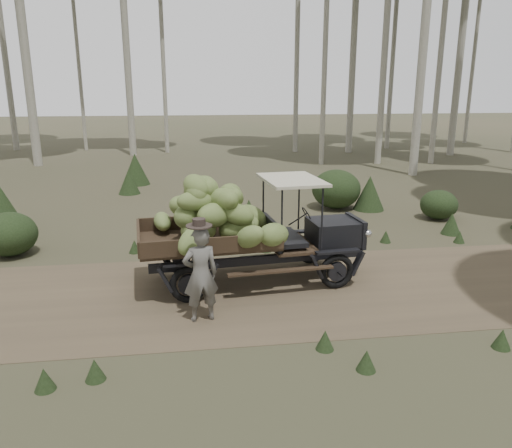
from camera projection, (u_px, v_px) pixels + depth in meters
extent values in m
plane|color=#473D2B|center=(253.00, 292.00, 9.26)|extent=(120.00, 120.00, 0.00)
cube|color=brown|center=(253.00, 292.00, 9.26)|extent=(70.00, 4.00, 0.01)
cube|color=black|center=(332.00, 232.00, 9.90)|extent=(0.97, 0.93, 0.49)
cube|color=black|center=(355.00, 231.00, 10.01)|extent=(0.17, 0.90, 0.55)
cube|color=black|center=(272.00, 232.00, 9.60)|extent=(0.19, 1.25, 0.49)
cube|color=#38281C|center=(207.00, 241.00, 9.34)|extent=(2.64, 1.84, 0.07)
cube|color=#38281C|center=(202.00, 222.00, 10.05)|extent=(2.49, 0.29, 0.29)
cube|color=#38281C|center=(214.00, 246.00, 8.54)|extent=(2.49, 0.29, 0.29)
cube|color=#38281C|center=(139.00, 237.00, 9.02)|extent=(0.21, 1.61, 0.29)
cube|color=beige|center=(292.00, 180.00, 9.42)|extent=(1.17, 1.61, 0.05)
cube|color=black|center=(252.00, 249.00, 9.96)|extent=(4.10, 0.48, 0.16)
cube|color=black|center=(260.00, 260.00, 9.32)|extent=(4.10, 0.48, 0.16)
torus|color=black|center=(311.00, 248.00, 10.68)|extent=(0.69, 0.19, 0.68)
torus|color=black|center=(337.00, 271.00, 9.34)|extent=(0.69, 0.19, 0.68)
torus|color=black|center=(181.00, 258.00, 10.06)|extent=(0.69, 0.19, 0.68)
torus|color=black|center=(189.00, 285.00, 8.72)|extent=(0.69, 0.19, 0.68)
sphere|color=beige|center=(351.00, 223.00, 10.39)|extent=(0.16, 0.16, 0.16)
sphere|color=beige|center=(368.00, 234.00, 9.64)|extent=(0.16, 0.16, 0.16)
ellipsoid|color=olive|center=(237.00, 228.00, 9.22)|extent=(0.79, 0.56, 0.53)
ellipsoid|color=olive|center=(238.00, 214.00, 9.02)|extent=(0.72, 0.44, 0.55)
ellipsoid|color=olive|center=(219.00, 198.00, 9.01)|extent=(0.70, 0.74, 0.52)
ellipsoid|color=olive|center=(197.00, 191.00, 8.95)|extent=(0.46, 0.70, 0.60)
ellipsoid|color=olive|center=(253.00, 217.00, 9.97)|extent=(0.84, 0.87, 0.62)
ellipsoid|color=olive|center=(184.00, 207.00, 9.60)|extent=(0.86, 0.85, 0.65)
ellipsoid|color=olive|center=(226.00, 200.00, 8.97)|extent=(0.63, 0.77, 0.50)
ellipsoid|color=olive|center=(199.00, 187.00, 9.14)|extent=(0.82, 0.79, 0.51)
ellipsoid|color=olive|center=(162.00, 221.00, 9.70)|extent=(0.43, 0.79, 0.36)
ellipsoid|color=olive|center=(207.00, 215.00, 9.29)|extent=(0.83, 0.52, 0.62)
ellipsoid|color=olive|center=(196.00, 201.00, 8.90)|extent=(0.78, 0.56, 0.39)
ellipsoid|color=olive|center=(196.00, 187.00, 8.94)|extent=(0.72, 0.78, 0.59)
ellipsoid|color=olive|center=(253.00, 222.00, 9.93)|extent=(0.39, 0.65, 0.41)
ellipsoid|color=olive|center=(188.00, 217.00, 9.06)|extent=(0.79, 0.80, 0.58)
ellipsoid|color=olive|center=(233.00, 199.00, 9.27)|extent=(0.44, 0.86, 0.64)
ellipsoid|color=olive|center=(199.00, 186.00, 9.15)|extent=(0.35, 0.77, 0.42)
ellipsoid|color=olive|center=(198.00, 230.00, 9.06)|extent=(0.70, 0.51, 0.46)
ellipsoid|color=olive|center=(214.00, 215.00, 8.93)|extent=(0.84, 0.79, 0.50)
ellipsoid|color=olive|center=(229.00, 194.00, 9.47)|extent=(0.65, 0.68, 0.40)
ellipsoid|color=olive|center=(206.00, 189.00, 9.14)|extent=(0.49, 0.77, 0.64)
ellipsoid|color=olive|center=(273.00, 235.00, 8.88)|extent=(0.81, 0.75, 0.50)
ellipsoid|color=olive|center=(213.00, 212.00, 9.36)|extent=(0.65, 0.81, 0.45)
ellipsoid|color=olive|center=(193.00, 240.00, 8.38)|extent=(0.82, 0.83, 0.68)
ellipsoid|color=olive|center=(250.00, 237.00, 8.61)|extent=(0.76, 0.80, 0.62)
imported|color=#5C5954|center=(201.00, 275.00, 7.95)|extent=(0.64, 0.48, 1.58)
cylinder|color=#2F2621|center=(199.00, 226.00, 7.73)|extent=(0.50, 0.50, 0.02)
cylinder|color=#2F2621|center=(199.00, 223.00, 7.72)|extent=(0.25, 0.25, 0.13)
cylinder|color=#B2AD9E|center=(161.00, 19.00, 26.90)|extent=(0.24, 0.24, 14.45)
cylinder|color=#B2AD9E|center=(388.00, 14.00, 29.91)|extent=(0.26, 0.26, 15.73)
cylinder|color=#B2AD9E|center=(466.00, 0.00, 25.67)|extent=(0.39, 0.39, 16.00)
cylinder|color=#B2AD9E|center=(73.00, 5.00, 27.71)|extent=(0.21, 0.21, 16.12)
cone|color=#233319|center=(249.00, 207.00, 14.89)|extent=(0.39, 0.39, 0.44)
cone|color=#233319|center=(129.00, 182.00, 17.63)|extent=(0.77, 0.77, 0.85)
cone|color=#233319|center=(452.00, 224.00, 12.83)|extent=(0.50, 0.50, 0.56)
ellipsoid|color=#233319|center=(336.00, 189.00, 15.46)|extent=(1.51, 1.51, 1.20)
cone|color=#233319|center=(369.00, 193.00, 15.34)|extent=(0.95, 0.95, 1.06)
cone|color=#233319|center=(135.00, 169.00, 19.29)|extent=(1.08, 1.08, 1.20)
ellipsoid|color=#233319|center=(439.00, 205.00, 14.24)|extent=(1.05, 1.05, 0.84)
cone|color=#233319|center=(2.00, 208.00, 13.16)|extent=(1.08, 1.08, 1.20)
ellipsoid|color=#233319|center=(9.00, 234.00, 11.14)|extent=(1.23, 1.23, 0.98)
cone|color=#233319|center=(386.00, 236.00, 12.17)|extent=(0.27, 0.27, 0.30)
cone|color=#233319|center=(325.00, 340.00, 7.20)|extent=(0.27, 0.27, 0.30)
cone|color=#233319|center=(220.00, 241.00, 11.80)|extent=(0.27, 0.27, 0.30)
cone|color=#233319|center=(502.00, 339.00, 7.24)|extent=(0.27, 0.27, 0.30)
cone|color=#233319|center=(366.00, 360.00, 6.67)|extent=(0.27, 0.27, 0.30)
cone|color=#233319|center=(44.00, 379.00, 6.24)|extent=(0.27, 0.27, 0.30)
cone|color=#233319|center=(459.00, 237.00, 12.15)|extent=(0.27, 0.27, 0.30)
cone|color=#233319|center=(266.00, 245.00, 11.50)|extent=(0.27, 0.27, 0.30)
cone|color=#233319|center=(134.00, 246.00, 11.41)|extent=(0.27, 0.27, 0.30)
cone|color=#233319|center=(239.00, 239.00, 11.95)|extent=(0.27, 0.27, 0.30)
cone|color=#233319|center=(173.00, 241.00, 11.81)|extent=(0.27, 0.27, 0.30)
cone|color=#233319|center=(339.00, 235.00, 12.30)|extent=(0.27, 0.27, 0.30)
cone|color=#233319|center=(359.00, 237.00, 12.15)|extent=(0.27, 0.27, 0.30)
cone|color=#233319|center=(95.00, 370.00, 6.45)|extent=(0.27, 0.27, 0.30)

